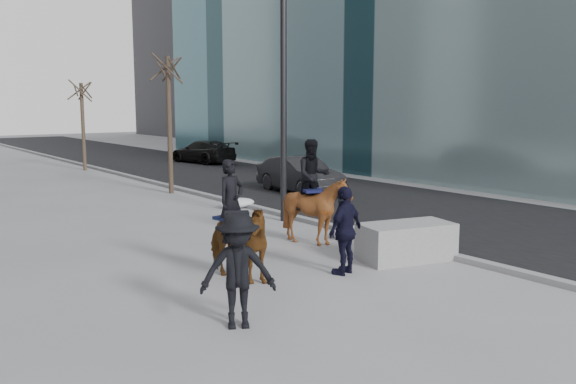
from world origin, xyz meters
TOP-DOWN VIEW (x-y plane):
  - ground at (0.00, 0.00)m, footprint 120.00×120.00m
  - road at (7.00, 10.00)m, footprint 8.00×90.00m
  - curb at (3.00, 10.00)m, footprint 0.25×90.00m
  - planter at (2.13, -0.20)m, footprint 2.18×1.44m
  - car_near at (6.34, 9.02)m, footprint 1.74×4.24m
  - car_far at (9.05, 21.51)m, footprint 2.45×4.63m
  - tree_near at (2.40, 11.82)m, footprint 1.20×1.20m
  - tree_far at (2.40, 21.66)m, footprint 1.20×1.20m
  - mounted_left at (-1.62, 0.69)m, footprint 1.16×1.91m
  - mounted_right at (1.50, 2.11)m, footprint 1.79×1.88m
  - feeder at (0.34, -0.23)m, footprint 1.11×0.99m
  - camera_crew at (-2.89, -1.45)m, footprint 1.31×1.10m
  - lamppost at (2.60, 4.86)m, footprint 0.25×1.09m
  - snow_piles at (2.70, 5.15)m, footprint 1.21×6.23m

SIDE VIEW (x-z plane):
  - ground at x=0.00m, z-range 0.00..0.00m
  - road at x=7.00m, z-range 0.00..0.01m
  - curb at x=3.00m, z-range 0.00..0.12m
  - snow_piles at x=2.70m, z-range 0.00..0.30m
  - planter at x=2.13m, z-range 0.00..0.80m
  - car_far at x=9.05m, z-range 0.00..1.28m
  - car_near at x=6.34m, z-range 0.00..1.37m
  - mounted_left at x=-1.62m, z-range -0.29..2.01m
  - feeder at x=0.34m, z-range 0.00..1.76m
  - camera_crew at x=-2.89m, z-range 0.01..1.76m
  - mounted_right at x=1.50m, z-range -0.25..2.26m
  - tree_far at x=2.40m, z-range 0.00..4.83m
  - tree_near at x=2.40m, z-range 0.00..5.60m
  - lamppost at x=2.60m, z-range 0.45..9.54m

